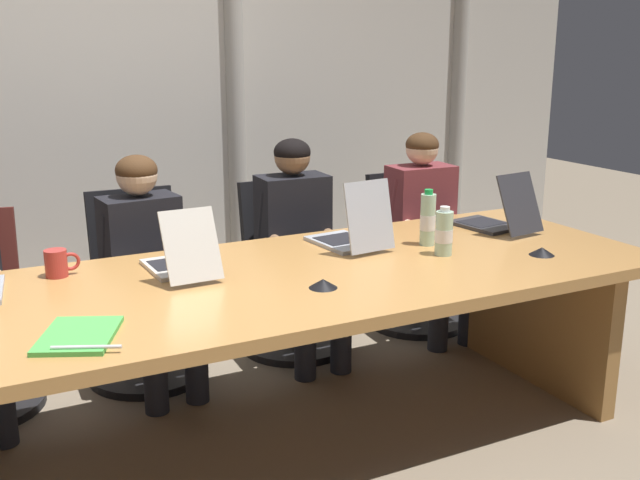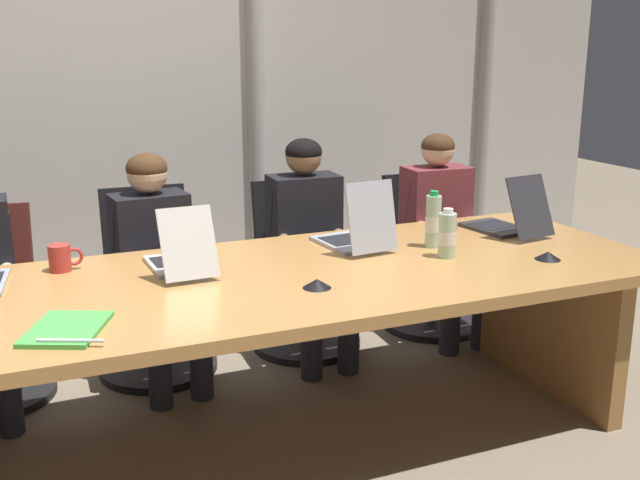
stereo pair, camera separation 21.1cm
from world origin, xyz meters
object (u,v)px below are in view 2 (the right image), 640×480
laptop_right_end (507,221)px  conference_mic_right_side (317,283)px  office_chair_right_end (429,270)px  person_center (157,257)px  office_chair_right_mid (303,286)px  water_bottle_secondary (447,235)px  spiral_notepad (67,329)px  laptop_right_mid (355,234)px  person_right_mid (310,238)px  office_chair_center (154,305)px  coffee_mug_near (61,258)px  water_bottle_primary (433,222)px  laptop_center (180,257)px  person_right_end (443,225)px  conference_mic_middle (548,256)px

laptop_right_end → conference_mic_right_side: (-1.18, -0.43, -0.04)m
office_chair_right_end → person_center: (-1.63, -0.16, 0.31)m
conference_mic_right_side → office_chair_right_mid: bearing=71.0°
water_bottle_secondary → spiral_notepad: bearing=-170.5°
laptop_right_mid → person_right_mid: bearing=-6.8°
office_chair_center → spiral_notepad: (-0.50, -1.28, 0.41)m
person_right_mid → coffee_mug_near: person_right_mid is taller
office_chair_right_end → water_bottle_secondary: (-0.54, -1.01, 0.51)m
office_chair_right_end → water_bottle_primary: bearing=-30.9°
office_chair_right_end → spiral_notepad: bearing=-58.8°
person_right_mid → laptop_center: bearing=-51.5°
laptop_right_mid → office_chair_right_mid: bearing=-8.4°
coffee_mug_near → spiral_notepad: (-0.04, -0.70, -0.05)m
conference_mic_right_side → water_bottle_primary: bearing=25.5°
coffee_mug_near → laptop_center: bearing=-22.1°
person_right_mid → water_bottle_secondary: 0.92m
conference_mic_right_side → laptop_right_mid: bearing=50.5°
water_bottle_primary → office_chair_right_end: bearing=58.8°
conference_mic_right_side → office_chair_right_end: bearing=44.1°
laptop_center → laptop_right_end: 1.61m
person_center → coffee_mug_near: 0.64m
laptop_right_end → office_chair_right_mid: 1.18m
office_chair_right_end → person_right_end: bearing=-7.6°
water_bottle_secondary → coffee_mug_near: size_ratio=1.58×
office_chair_center → spiral_notepad: 1.43m
laptop_right_mid → conference_mic_right_side: (-0.38, -0.46, -0.04)m
office_chair_center → laptop_right_end: bearing=66.0°
water_bottle_primary → coffee_mug_near: water_bottle_primary is taller
laptop_right_mid → office_chair_center: laptop_right_mid is taller
office_chair_center → conference_mic_right_side: size_ratio=8.40×
water_bottle_primary → water_bottle_secondary: size_ratio=1.20×
person_right_end → office_chair_right_mid: bearing=-99.3°
person_right_mid → laptop_right_mid: bearing=1.2°
office_chair_right_mid → conference_mic_right_side: size_ratio=8.23×
office_chair_center → coffee_mug_near: office_chair_center is taller
water_bottle_secondary → coffee_mug_near: bearing=164.3°
person_center → conference_mic_right_side: 1.11m
person_center → spiral_notepad: 1.23m
office_chair_right_mid → person_center: size_ratio=0.80×
laptop_center → person_center: bearing=-3.5°
office_chair_center → water_bottle_primary: (1.12, -0.85, 0.52)m
person_right_end → person_center: bearing=-88.0°
conference_mic_middle → conference_mic_right_side: same height
person_right_end → conference_mic_middle: person_right_end is taller
person_center → spiral_notepad: size_ratio=3.08×
laptop_right_end → person_right_end: bearing=-9.6°
office_chair_right_mid → conference_mic_middle: 1.44m
laptop_right_end → coffee_mug_near: (-2.05, 0.18, -0.00)m
person_right_end → water_bottle_primary: 0.87m
water_bottle_secondary → conference_mic_middle: 0.44m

